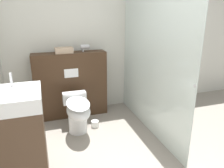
# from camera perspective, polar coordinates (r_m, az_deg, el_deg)

# --- Properties ---
(wall_back) EXTENTS (8.00, 0.06, 2.50)m
(wall_back) POSITION_cam_1_polar(r_m,az_deg,el_deg) (3.85, -5.78, 11.40)
(wall_back) COLOR silver
(wall_back) RESTS_ON ground_plane
(partition_panel) EXTENTS (1.18, 0.28, 1.09)m
(partition_panel) POSITION_cam_1_polar(r_m,az_deg,el_deg) (3.72, -10.67, -0.22)
(partition_panel) COLOR #3D2819
(partition_panel) RESTS_ON ground_plane
(shower_glass) EXTENTS (0.04, 2.00, 2.07)m
(shower_glass) POSITION_cam_1_polar(r_m,az_deg,el_deg) (3.14, 10.06, 5.70)
(shower_glass) COLOR silver
(shower_glass) RESTS_ON ground_plane
(toilet) EXTENTS (0.35, 0.68, 0.54)m
(toilet) POSITION_cam_1_polar(r_m,az_deg,el_deg) (3.22, -8.95, -7.28)
(toilet) COLOR white
(toilet) RESTS_ON ground_plane
(sink_vanity) EXTENTS (0.53, 0.55, 1.15)m
(sink_vanity) POSITION_cam_1_polar(r_m,az_deg,el_deg) (2.42, -23.34, -13.16)
(sink_vanity) COLOR #473323
(sink_vanity) RESTS_ON ground_plane
(hair_drier) EXTENTS (0.17, 0.07, 0.12)m
(hair_drier) POSITION_cam_1_polar(r_m,az_deg,el_deg) (3.62, -7.03, 9.62)
(hair_drier) COLOR #B7B7BC
(hair_drier) RESTS_ON partition_panel
(folded_towel) EXTENTS (0.28, 0.17, 0.09)m
(folded_towel) POSITION_cam_1_polar(r_m,az_deg,el_deg) (3.55, -12.45, 8.61)
(folded_towel) COLOR tan
(folded_towel) RESTS_ON partition_panel
(spare_toilet_roll) EXTENTS (0.12, 0.12, 0.10)m
(spare_toilet_roll) POSITION_cam_1_polar(r_m,az_deg,el_deg) (3.47, -4.47, -10.34)
(spare_toilet_roll) COLOR white
(spare_toilet_roll) RESTS_ON ground_plane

